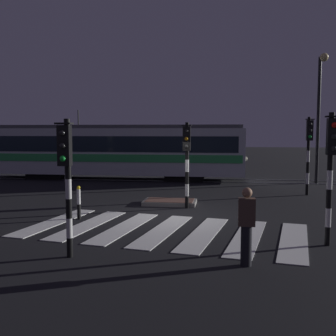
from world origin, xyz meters
TOP-DOWN VIEW (x-y plane):
  - ground_plane at (0.00, 0.00)m, footprint 120.00×120.00m
  - rail_near at (0.00, 9.42)m, footprint 80.00×0.12m
  - rail_far at (0.00, 10.85)m, footprint 80.00×0.12m
  - crosswalk_zebra at (-0.00, -2.11)m, footprint 8.59×5.37m
  - traffic_island at (-0.39, 2.16)m, footprint 2.07×1.19m
  - traffic_light_kerb_mid_left at (-1.76, -4.97)m, footprint 0.36×0.42m
  - traffic_light_corner_far_right at (5.45, 5.28)m, footprint 0.36×0.42m
  - traffic_light_corner_far_left at (-5.84, 4.94)m, footprint 0.36×0.42m
  - traffic_light_median_centre at (0.35, 1.37)m, footprint 0.36×0.42m
  - traffic_light_corner_near_right at (4.38, -3.12)m, footprint 0.36×0.42m
  - street_lamp_trackside_right at (6.78, 9.57)m, footprint 0.44×1.21m
  - tram at (-4.79, 10.13)m, footprint 15.44×2.58m
  - pedestrian_waiting_at_kerb at (2.25, -4.92)m, footprint 0.36×0.24m
  - bollard_island_edge at (-2.99, -0.95)m, footprint 0.12×0.12m

SIDE VIEW (x-z plane):
  - ground_plane at x=0.00m, z-range 0.00..0.00m
  - crosswalk_zebra at x=0.00m, z-range 0.00..0.02m
  - rail_near at x=0.00m, z-range 0.00..0.03m
  - rail_far at x=0.00m, z-range 0.00..0.03m
  - traffic_island at x=-0.39m, z-range 0.00..0.18m
  - bollard_island_edge at x=-2.99m, z-range 0.00..1.11m
  - pedestrian_waiting_at_kerb at x=2.25m, z-range 0.02..1.73m
  - tram at x=-4.79m, z-range -0.33..3.82m
  - traffic_light_corner_far_left at x=-5.84m, z-range 0.48..3.50m
  - traffic_light_kerb_mid_left at x=-1.76m, z-range 0.51..3.69m
  - traffic_light_median_centre at x=0.35m, z-range 0.51..3.74m
  - traffic_light_corner_near_right at x=4.38m, z-range 0.54..3.91m
  - traffic_light_corner_far_right at x=5.45m, z-range 0.56..4.09m
  - street_lamp_trackside_right at x=6.78m, z-range 0.95..7.89m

